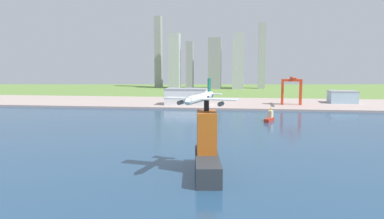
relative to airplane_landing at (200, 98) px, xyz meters
name	(u,v)px	position (x,y,z in m)	size (l,w,h in m)	color
ground_plane	(232,128)	(11.70, 138.94, -37.34)	(2400.00, 2400.00, 0.00)	olive
water_bay	(229,142)	(11.70, 78.94, -37.27)	(840.00, 360.00, 0.15)	navy
industrial_pier	(237,103)	(11.70, 328.94, -36.09)	(840.00, 140.00, 2.50)	#AD9791
airplane_landing	(200,98)	(0.00, 0.00, 0.00)	(38.25, 40.61, 12.83)	silver
tugboat_small	(270,117)	(45.25, 180.01, -33.69)	(10.64, 19.88, 12.26)	#B22D1E
container_barge	(207,151)	(3.66, -0.28, -26.36)	(18.18, 52.34, 37.63)	#2D3338
port_crane_red	(292,84)	(79.29, 306.85, -9.42)	(24.52, 47.98, 34.68)	red
warehouse_main	(186,96)	(-50.89, 294.18, -24.74)	(51.71, 30.19, 20.16)	white
warehouse_annex	(342,97)	(148.12, 341.68, -26.86)	(34.65, 29.49, 15.92)	#99BCD1
distant_skyline	(206,60)	(-62.21, 649.49, 23.21)	(241.01, 59.87, 156.56)	gray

